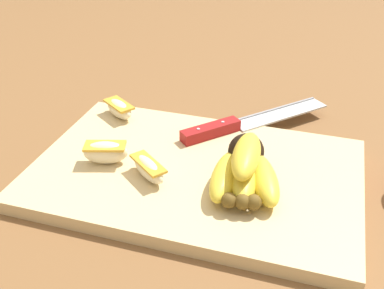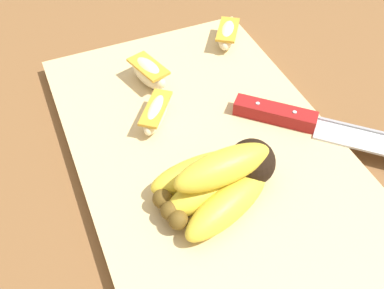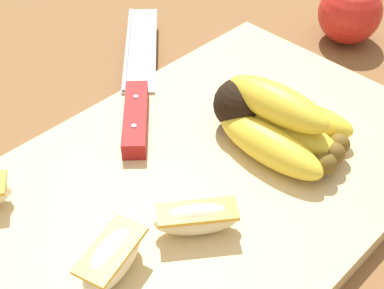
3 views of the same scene
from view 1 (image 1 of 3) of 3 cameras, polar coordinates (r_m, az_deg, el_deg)
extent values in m
plane|color=brown|center=(0.66, -1.09, -4.90)|extent=(6.00, 6.00, 0.00)
cube|color=#DBBC84|center=(0.66, 0.45, -3.62)|extent=(0.46, 0.30, 0.02)
sphere|color=black|center=(0.64, 6.68, -0.84)|extent=(0.05, 0.05, 0.05)
ellipsoid|color=yellow|center=(0.61, 4.19, -3.86)|extent=(0.04, 0.11, 0.03)
sphere|color=brown|center=(0.57, 4.57, -6.87)|extent=(0.02, 0.02, 0.02)
ellipsoid|color=yellow|center=(0.61, 6.46, -4.02)|extent=(0.05, 0.12, 0.03)
sphere|color=brown|center=(0.57, 6.26, -7.03)|extent=(0.02, 0.02, 0.02)
ellipsoid|color=yellow|center=(0.61, 8.73, -4.18)|extent=(0.07, 0.12, 0.03)
sphere|color=brown|center=(0.57, 7.61, -7.05)|extent=(0.02, 0.02, 0.02)
ellipsoid|color=yellow|center=(0.60, 6.64, -1.56)|extent=(0.04, 0.11, 0.04)
cube|color=silver|center=(0.80, 10.82, 3.71)|extent=(0.15, 0.16, 0.00)
cube|color=#99999E|center=(0.81, 10.16, 4.32)|extent=(0.12, 0.13, 0.00)
cube|color=maroon|center=(0.73, 2.32, 1.72)|extent=(0.08, 0.09, 0.02)
cylinder|color=#B2B2B7|center=(0.71, 0.79, 1.93)|extent=(0.01, 0.01, 0.00)
cylinder|color=#B2B2B7|center=(0.73, 3.83, 2.80)|extent=(0.00, 0.01, 0.00)
ellipsoid|color=beige|center=(0.63, -5.39, -3.03)|extent=(0.07, 0.06, 0.03)
cube|color=gold|center=(0.63, -5.43, -2.34)|extent=(0.06, 0.06, 0.00)
ellipsoid|color=beige|center=(0.67, -10.61, -0.99)|extent=(0.07, 0.04, 0.03)
cube|color=gold|center=(0.66, -10.71, -0.18)|extent=(0.06, 0.04, 0.00)
ellipsoid|color=beige|center=(0.79, -8.96, 4.33)|extent=(0.07, 0.06, 0.03)
cube|color=gold|center=(0.79, -9.01, 4.92)|extent=(0.06, 0.06, 0.00)
camera|label=2|loc=(0.40, 46.68, 25.15)|focal=41.84mm
camera|label=3|loc=(0.50, -40.07, 21.28)|focal=49.47mm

